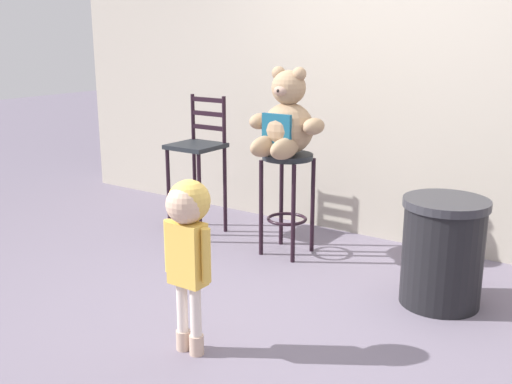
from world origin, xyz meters
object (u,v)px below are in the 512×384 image
Objects in this scene: child_walking at (188,230)px; trash_bin at (443,252)px; bar_chair_empty at (198,155)px; teddy_bear at (286,122)px; bar_stool_with_teddy at (287,184)px.

child_walking is 1.62m from trash_bin.
teddy_bear is at bearing -2.31° from bar_chair_empty.
bar_stool_with_teddy is 1.58m from child_walking.
bar_stool_with_teddy is 0.86m from bar_chair_empty.
teddy_bear is at bearing -90.00° from bar_stool_with_teddy.
bar_stool_with_teddy is 1.15× the size of trash_bin.
teddy_bear reaches higher than child_walking.
bar_chair_empty reaches higher than child_walking.
bar_stool_with_teddy is at bearing -87.36° from child_walking.
trash_bin is at bearing -134.35° from child_walking.
bar_chair_empty is at bearing 179.64° from bar_stool_with_teddy.
trash_bin is at bearing -9.84° from bar_stool_with_teddy.
bar_stool_with_teddy is at bearing -0.36° from bar_chair_empty.
bar_stool_with_teddy is 1.22× the size of teddy_bear.
child_walking reaches higher than bar_stool_with_teddy.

